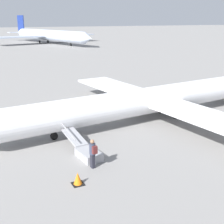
% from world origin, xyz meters
% --- Properties ---
extents(ground_plane, '(600.00, 600.00, 0.00)m').
position_xyz_m(ground_plane, '(0.00, 0.00, 0.00)').
color(ground_plane, gray).
extents(airplane_main, '(30.48, 23.55, 5.80)m').
position_xyz_m(airplane_main, '(-0.85, -0.09, 1.73)').
color(airplane_main, white).
rests_on(airplane_main, ground).
extents(airplane_taxiing_distant, '(37.23, 47.67, 9.41)m').
position_xyz_m(airplane_taxiing_distant, '(-14.75, -86.48, 2.80)').
color(airplane_taxiing_distant, silver).
rests_on(airplane_taxiing_distant, ground).
extents(boarding_stairs, '(1.45, 4.10, 1.52)m').
position_xyz_m(boarding_stairs, '(7.11, 4.43, 0.35)').
color(boarding_stairs, '#99999E').
rests_on(boarding_stairs, ground).
extents(passenger, '(0.36, 0.55, 1.74)m').
position_xyz_m(passenger, '(7.32, 6.12, 1.00)').
color(passenger, '#23232D').
rests_on(passenger, ground).
extents(traffic_cone_near_stairs, '(0.61, 0.61, 0.67)m').
position_xyz_m(traffic_cone_near_stairs, '(8.75, 7.49, 0.31)').
color(traffic_cone_near_stairs, black).
rests_on(traffic_cone_near_stairs, ground).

